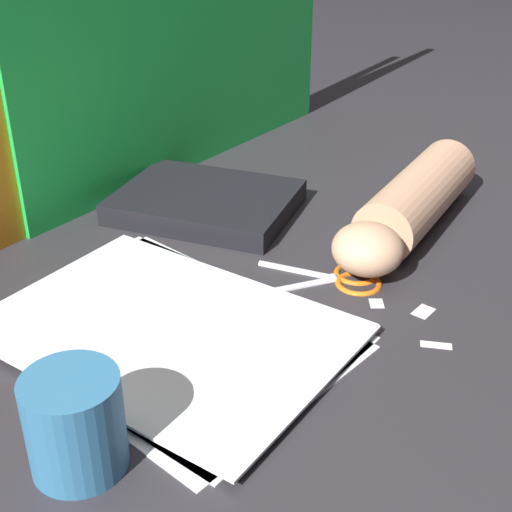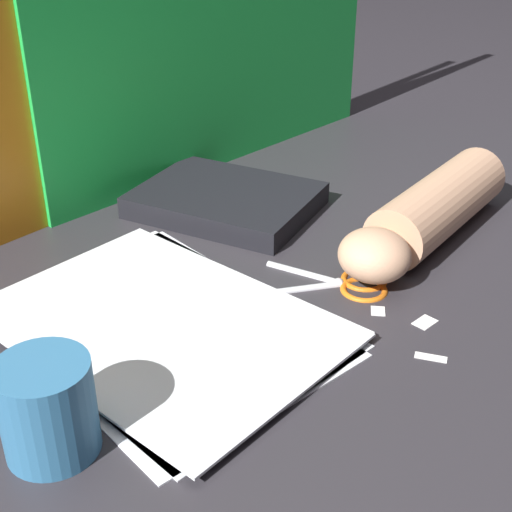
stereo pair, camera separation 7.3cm
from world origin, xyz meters
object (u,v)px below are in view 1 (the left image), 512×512
(scissors, at_px, (341,275))
(mug, at_px, (75,423))
(paper_stack, at_px, (166,329))
(hand_forearm, at_px, (409,206))
(book_closed, at_px, (206,202))

(scissors, height_order, mug, mug)
(paper_stack, relative_size, hand_forearm, 1.10)
(paper_stack, xyz_separation_m, scissors, (0.20, -0.08, -0.00))
(book_closed, relative_size, mug, 3.29)
(book_closed, height_order, mug, mug)
(paper_stack, bearing_deg, hand_forearm, -13.28)
(scissors, bearing_deg, book_closed, 81.28)
(mug, bearing_deg, paper_stack, 23.34)
(paper_stack, height_order, mug, mug)
(paper_stack, relative_size, book_closed, 1.36)
(hand_forearm, relative_size, mug, 4.07)
(mug, bearing_deg, scissors, -0.95)
(book_closed, distance_m, mug, 0.47)
(paper_stack, xyz_separation_m, book_closed, (0.24, 0.16, 0.01))
(book_closed, relative_size, scissors, 1.82)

